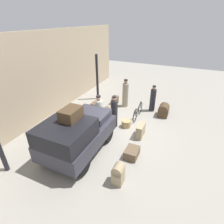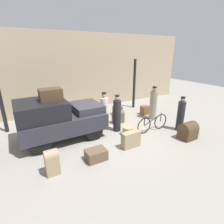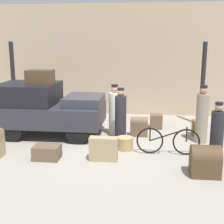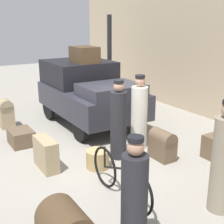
% 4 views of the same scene
% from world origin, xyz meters
% --- Properties ---
extents(ground_plane, '(30.00, 30.00, 0.00)m').
position_xyz_m(ground_plane, '(0.00, 0.00, 0.00)').
color(ground_plane, gray).
extents(station_building_facade, '(16.00, 0.15, 4.50)m').
position_xyz_m(station_building_facade, '(0.00, 4.08, 2.25)').
color(station_building_facade, tan).
rests_on(station_building_facade, ground).
extents(canopy_pillar_left, '(0.16, 0.16, 3.01)m').
position_xyz_m(canopy_pillar_left, '(-3.92, 2.63, 1.51)').
color(canopy_pillar_left, black).
rests_on(canopy_pillar_left, ground).
extents(canopy_pillar_right, '(0.16, 0.16, 3.01)m').
position_xyz_m(canopy_pillar_right, '(3.22, 2.63, 1.51)').
color(canopy_pillar_right, black).
rests_on(canopy_pillar_right, ground).
extents(truck, '(3.33, 1.89, 1.70)m').
position_xyz_m(truck, '(-2.00, 0.77, 0.93)').
color(truck, black).
rests_on(truck, ground).
extents(bicycle, '(1.71, 0.04, 0.78)m').
position_xyz_m(bicycle, '(1.83, -0.65, 0.38)').
color(bicycle, black).
rests_on(bicycle, ground).
extents(wicker_basket, '(0.46, 0.46, 0.36)m').
position_xyz_m(wicker_basket, '(0.64, -0.41, 0.18)').
color(wicker_basket, tan).
rests_on(wicker_basket, ground).
extents(porter_carrying_trunk, '(0.34, 0.34, 1.69)m').
position_xyz_m(porter_carrying_trunk, '(0.46, 0.20, 0.78)').
color(porter_carrying_trunk, '#232328').
rests_on(porter_carrying_trunk, ground).
extents(porter_with_bicycle, '(0.37, 0.37, 1.76)m').
position_xyz_m(porter_with_bicycle, '(2.90, 0.50, 0.81)').
color(porter_with_bicycle, gray).
rests_on(porter_with_bicycle, ground).
extents(porter_lifting_near_truck, '(0.33, 0.33, 1.59)m').
position_xyz_m(porter_lifting_near_truck, '(2.98, -1.20, 0.73)').
color(porter_lifting_near_truck, '#232328').
rests_on(porter_lifting_near_truck, ground).
extents(conductor_in_dark_uniform, '(0.37, 0.37, 1.68)m').
position_xyz_m(conductor_in_dark_uniform, '(0.20, 0.92, 0.77)').
color(conductor_in_dark_uniform, silver).
rests_on(conductor_in_dark_uniform, ground).
extents(suitcase_black_upright, '(0.68, 0.51, 0.36)m').
position_xyz_m(suitcase_black_upright, '(-1.34, -1.37, 0.18)').
color(suitcase_black_upright, brown).
rests_on(suitcase_black_upright, ground).
extents(trunk_wicker_pale, '(0.73, 0.28, 0.62)m').
position_xyz_m(trunk_wicker_pale, '(0.15, -1.30, 0.31)').
color(trunk_wicker_pale, '#9E8966').
rests_on(trunk_wicker_pale, ground).
extents(suitcase_small_leather, '(0.56, 0.34, 0.64)m').
position_xyz_m(suitcase_small_leather, '(1.00, 0.95, 0.33)').
color(suitcase_small_leather, brown).
rests_on(suitcase_small_leather, ground).
extents(trunk_barrel_dark, '(0.39, 0.36, 0.80)m').
position_xyz_m(trunk_barrel_dark, '(-2.76, -1.35, 0.42)').
color(trunk_barrel_dark, '#9E8966').
rests_on(trunk_barrel_dark, ground).
extents(trunk_umber_medium, '(0.43, 0.44, 0.50)m').
position_xyz_m(trunk_umber_medium, '(1.58, 1.94, 0.25)').
color(trunk_umber_medium, brown).
rests_on(trunk_umber_medium, ground).
extents(suitcase_tan_flat, '(0.66, 0.55, 0.72)m').
position_xyz_m(suitcase_tan_flat, '(2.60, -1.94, 0.35)').
color(suitcase_tan_flat, '#4C3823').
rests_on(suitcase_tan_flat, ground).
extents(trunk_large_brown, '(0.45, 0.32, 0.52)m').
position_xyz_m(trunk_large_brown, '(2.96, 1.21, 0.26)').
color(trunk_large_brown, brown).
rests_on(trunk_large_brown, ground).
extents(trunk_on_truck_roof, '(0.82, 0.58, 0.44)m').
position_xyz_m(trunk_on_truck_roof, '(-2.18, 0.77, 1.92)').
color(trunk_on_truck_roof, '#4C3823').
rests_on(trunk_on_truck_roof, truck).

